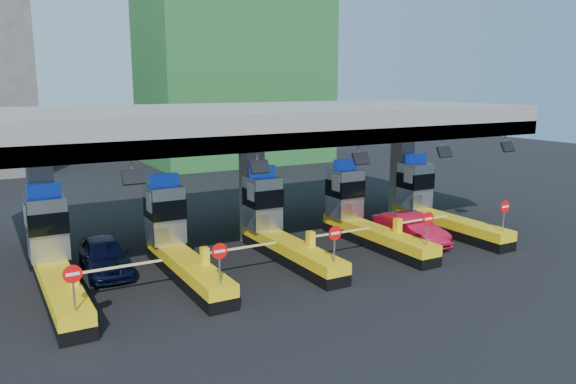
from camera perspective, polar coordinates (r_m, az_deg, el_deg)
ground at (r=27.10m, az=-0.81°, el=-6.55°), size 120.00×120.00×0.00m
toll_canopy at (r=28.46m, az=-3.64°, el=6.87°), size 28.00×12.09×7.00m
toll_lane_far_left at (r=24.06m, az=-22.69°, el=-6.24°), size 4.43×8.00×4.16m
toll_lane_left at (r=25.05m, az=-11.26°, el=-4.91°), size 4.43×8.00×4.16m
toll_lane_center at (r=26.95m, az=-1.10°, el=-3.56°), size 4.43×8.00×4.16m
toll_lane_right at (r=29.58m, az=7.46°, el=-2.33°), size 4.43×8.00×4.16m
toll_lane_far_right at (r=32.77m, az=14.48°, el=-1.28°), size 4.43×8.00×4.16m
bg_building_scaffold at (r=60.15m, az=-5.64°, el=16.52°), size 18.00×12.00×28.00m
van at (r=25.90m, az=-18.11°, el=-6.13°), size 2.02×4.68×1.57m
red_car at (r=29.72m, az=12.31°, el=-3.67°), size 1.90×4.78×1.55m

